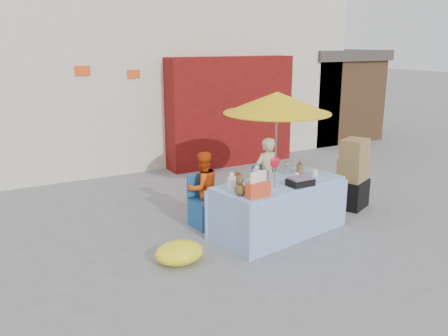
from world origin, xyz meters
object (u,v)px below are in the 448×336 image
vendor_beige (266,175)px  chair_left (207,211)px  box_stack (353,176)px  market_table (278,207)px  vendor_orange (203,188)px  chair_right (270,199)px  umbrella (277,103)px

vendor_beige → chair_left: bearing=0.5°
box_stack → market_table: bearing=-170.5°
market_table → vendor_orange: market_table is taller
chair_right → box_stack: 1.58m
box_stack → vendor_beige: bearing=157.0°
chair_right → vendor_orange: vendor_orange is taller
chair_right → box_stack: size_ratio=0.67×
vendor_beige → box_stack: size_ratio=1.05×
market_table → chair_right: 0.90m
umbrella → box_stack: 1.91m
market_table → vendor_beige: vendor_beige is taller
vendor_orange → umbrella: umbrella is taller
chair_right → vendor_beige: (0.00, 0.13, 0.41)m
chair_left → box_stack: bearing=-15.8°
chair_right → box_stack: bearing=-24.0°
chair_left → box_stack: size_ratio=0.67×
chair_right → vendor_beige: bearing=83.7°
market_table → chair_right: (0.40, 0.80, -0.17)m
vendor_beige → umbrella: bearing=-159.1°
vendor_orange → box_stack: 2.78m
market_table → chair_right: market_table is taller
vendor_orange → umbrella: size_ratio=0.58×
market_table → vendor_orange: 1.27m
chair_left → box_stack: 2.78m
vendor_beige → market_table: bearing=61.2°
vendor_orange → box_stack: box_stack is taller
chair_left → vendor_beige: vendor_beige is taller
chair_left → vendor_orange: vendor_orange is taller
umbrella → chair_left: bearing=-169.6°
market_table → umbrella: umbrella is taller
chair_right → vendor_orange: 1.30m
chair_left → chair_right: (1.25, 0.00, 0.00)m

